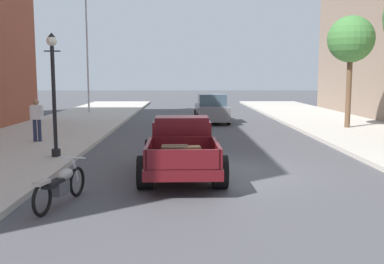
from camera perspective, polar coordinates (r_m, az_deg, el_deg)
The scene contains 8 objects.
ground_plane at distance 12.49m, azimuth 3.95°, elevation -5.13°, with size 140.00×140.00×0.00m, color #47474C.
hotrod_truck_maroon at distance 12.05m, azimuth -1.34°, elevation -1.92°, with size 2.25×4.97×1.58m.
motorcycle_parked at distance 9.57m, azimuth -16.66°, elevation -6.57°, with size 0.72×2.08×0.93m.
car_background_grey at distance 25.47m, azimuth 2.55°, elevation 2.97°, with size 1.95×4.34×1.65m.
pedestrian_sidewalk_left at distance 18.04m, azimuth -19.50°, elevation 1.79°, with size 0.53×0.22×1.65m.
street_lamp_near at distance 14.37m, azimuth -17.52°, elevation 5.77°, with size 0.50×0.32×3.85m.
flagpole at distance 31.99m, azimuth -13.09°, elevation 12.64°, with size 1.74×0.16×9.16m.
street_tree_second at distance 23.04m, azimuth 19.91°, elevation 11.13°, with size 2.24×2.24×5.42m.
Camera 1 is at (-1.07, -12.15, 2.68)m, focal length 41.13 mm.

